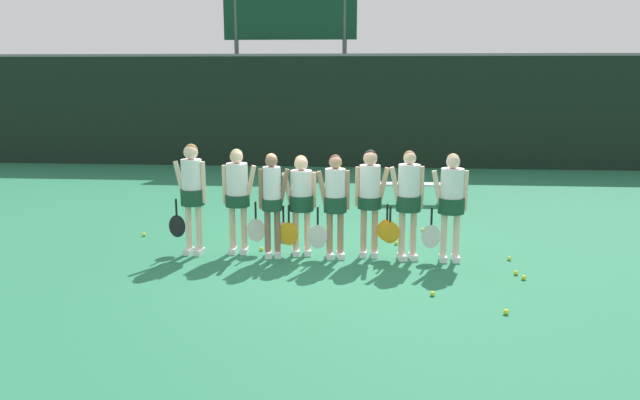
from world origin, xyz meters
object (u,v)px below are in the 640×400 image
at_px(player_1, 238,192).
at_px(player_6, 408,196).
at_px(player_2, 273,198).
at_px(tennis_ball_2, 506,312).
at_px(player_0, 192,189).
at_px(tennis_ball_1, 423,230).
at_px(tennis_ball_0, 524,277).
at_px(tennis_ball_3, 144,235).
at_px(scoreboard, 290,25).
at_px(tennis_ball_4, 380,231).
at_px(bench_courtside, 408,186).
at_px(player_4, 335,198).
at_px(tennis_ball_6, 516,273).
at_px(player_5, 370,193).
at_px(tennis_ball_7, 261,249).
at_px(tennis_ball_9, 509,259).
at_px(tennis_ball_8, 432,294).
at_px(player_7, 451,198).
at_px(player_3, 301,196).
at_px(tennis_ball_5, 396,243).

xyz_separation_m(player_1, player_6, (2.73, -0.13, 0.01)).
relative_size(player_2, tennis_ball_2, 23.76).
height_order(player_0, tennis_ball_1, player_0).
relative_size(tennis_ball_0, tennis_ball_3, 1.06).
bearing_deg(scoreboard, tennis_ball_4, -72.86).
xyz_separation_m(bench_courtside, tennis_ball_4, (-0.67, -2.70, -0.36)).
height_order(player_4, tennis_ball_6, player_4).
height_order(player_5, player_6, player_6).
bearing_deg(tennis_ball_7, tennis_ball_9, -3.01).
bearing_deg(scoreboard, player_4, -79.08).
bearing_deg(player_0, tennis_ball_8, -15.62).
relative_size(player_7, tennis_ball_9, 26.45).
xyz_separation_m(tennis_ball_2, tennis_ball_6, (0.46, 1.56, -0.00)).
height_order(player_6, tennis_ball_7, player_6).
bearing_deg(player_2, player_3, 9.76).
height_order(player_2, tennis_ball_5, player_2).
distance_m(player_4, tennis_ball_9, 2.92).
bearing_deg(player_2, tennis_ball_0, -22.55).
bearing_deg(player_1, tennis_ball_9, -4.43).
relative_size(player_0, player_6, 1.04).
distance_m(bench_courtside, tennis_ball_5, 3.50).
xyz_separation_m(tennis_ball_5, tennis_ball_9, (1.75, -0.76, -0.00)).
relative_size(player_6, tennis_ball_1, 26.47).
relative_size(tennis_ball_6, tennis_ball_7, 1.05).
xyz_separation_m(player_3, tennis_ball_6, (3.26, -0.79, -0.93)).
height_order(player_2, tennis_ball_1, player_2).
relative_size(tennis_ball_5, tennis_ball_7, 1.01).
distance_m(tennis_ball_3, tennis_ball_6, 6.45).
bearing_deg(player_2, tennis_ball_7, 120.52).
bearing_deg(player_5, bench_courtside, 79.07).
bearing_deg(tennis_ball_7, tennis_ball_3, 161.86).
distance_m(player_3, tennis_ball_9, 3.45).
xyz_separation_m(player_1, tennis_ball_5, (2.60, 0.68, -0.99)).
height_order(player_2, tennis_ball_2, player_2).
height_order(player_0, tennis_ball_8, player_0).
bearing_deg(player_5, player_2, -173.47).
bearing_deg(player_7, player_5, 171.87).
relative_size(tennis_ball_2, tennis_ball_5, 1.06).
xyz_separation_m(tennis_ball_2, tennis_ball_7, (-3.48, 2.49, -0.00)).
relative_size(player_5, tennis_ball_0, 24.58).
height_order(player_4, player_5, player_5).
relative_size(player_0, player_1, 1.05).
relative_size(tennis_ball_3, tennis_ball_7, 1.01).
distance_m(tennis_ball_7, tennis_ball_8, 3.26).
distance_m(player_5, tennis_ball_0, 2.63).
distance_m(player_6, tennis_ball_0, 2.10).
bearing_deg(player_6, player_7, -13.27).
height_order(player_1, player_6, player_6).
bearing_deg(bench_courtside, player_3, -116.48).
height_order(tennis_ball_5, tennis_ball_6, tennis_ball_6).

